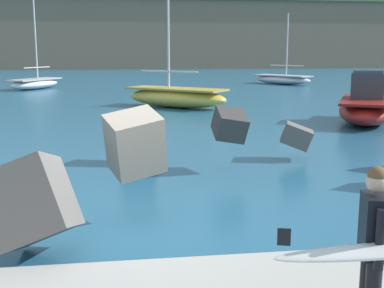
{
  "coord_description": "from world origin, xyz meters",
  "views": [
    {
      "loc": [
        -0.17,
        -8.26,
        3.06
      ],
      "look_at": [
        1.08,
        0.5,
        1.4
      ],
      "focal_mm": 46.65,
      "sensor_mm": 36.0,
      "label": 1
    }
  ],
  "objects_px": {
    "surfer_with_board": "(379,247)",
    "boat_mid_right": "(282,79)",
    "boat_mid_left": "(35,83)",
    "boat_mid_centre": "(176,97)",
    "boat_near_right": "(366,106)"
  },
  "relations": [
    {
      "from": "surfer_with_board",
      "to": "boat_mid_right",
      "type": "distance_m",
      "value": 42.59
    },
    {
      "from": "surfer_with_board",
      "to": "boat_mid_left",
      "type": "xyz_separation_m",
      "value": [
        -9.22,
        37.81,
        -0.79
      ]
    },
    {
      "from": "boat_mid_left",
      "to": "boat_mid_right",
      "type": "xyz_separation_m",
      "value": [
        21.69,
        2.91,
        -0.01
      ]
    },
    {
      "from": "surfer_with_board",
      "to": "boat_mid_right",
      "type": "relative_size",
      "value": 0.33
    },
    {
      "from": "boat_mid_centre",
      "to": "boat_mid_right",
      "type": "distance_m",
      "value": 21.3
    },
    {
      "from": "surfer_with_board",
      "to": "boat_near_right",
      "type": "relative_size",
      "value": 0.37
    },
    {
      "from": "surfer_with_board",
      "to": "boat_near_right",
      "type": "height_order",
      "value": "boat_near_right"
    },
    {
      "from": "surfer_with_board",
      "to": "boat_mid_right",
      "type": "height_order",
      "value": "boat_mid_right"
    },
    {
      "from": "boat_mid_left",
      "to": "surfer_with_board",
      "type": "bearing_deg",
      "value": -76.3
    },
    {
      "from": "boat_mid_centre",
      "to": "surfer_with_board",
      "type": "bearing_deg",
      "value": -91.57
    },
    {
      "from": "boat_near_right",
      "to": "boat_mid_right",
      "type": "bearing_deg",
      "value": 79.82
    },
    {
      "from": "boat_mid_left",
      "to": "boat_mid_centre",
      "type": "xyz_separation_m",
      "value": [
        9.85,
        -14.79,
        0.1
      ]
    },
    {
      "from": "surfer_with_board",
      "to": "boat_mid_centre",
      "type": "xyz_separation_m",
      "value": [
        0.63,
        23.01,
        -0.69
      ]
    },
    {
      "from": "boat_mid_right",
      "to": "boat_mid_left",
      "type": "bearing_deg",
      "value": -172.36
    },
    {
      "from": "surfer_with_board",
      "to": "boat_mid_centre",
      "type": "height_order",
      "value": "boat_mid_centre"
    }
  ]
}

